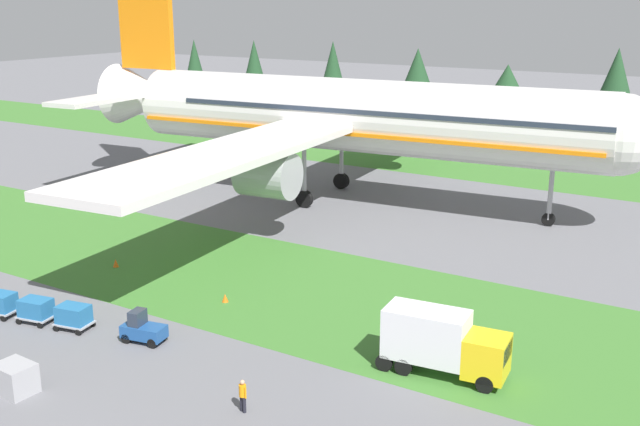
{
  "coord_description": "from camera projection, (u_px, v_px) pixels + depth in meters",
  "views": [
    {
      "loc": [
        25.14,
        -17.95,
        19.72
      ],
      "look_at": [
        -4.24,
        29.35,
        4.0
      ],
      "focal_mm": 42.48,
      "sensor_mm": 36.0,
      "label": 1
    }
  ],
  "objects": [
    {
      "name": "cargo_dolly_second",
      "position": [
        36.0,
        309.0,
        47.77
      ],
      "size": [
        2.44,
        1.88,
        1.55
      ],
      "rotation": [
        0.0,
        0.0,
        -1.38
      ],
      "color": "#A3A3A8",
      "rests_on": "ground"
    },
    {
      "name": "grass_strip_far",
      "position": [
        531.0,
        171.0,
        90.36
      ],
      "size": [
        320.0,
        17.43,
        0.01
      ],
      "primitive_type": "cube",
      "color": "#3D752D",
      "rests_on": "ground"
    },
    {
      "name": "grass_strip_near",
      "position": [
        328.0,
        297.0,
        52.06
      ],
      "size": [
        320.0,
        17.43,
        0.01
      ],
      "primitive_type": "cube",
      "color": "#3D752D",
      "rests_on": "ground"
    },
    {
      "name": "airliner",
      "position": [
        347.0,
        115.0,
        74.78
      ],
      "size": [
        58.1,
        72.02,
        24.49
      ],
      "rotation": [
        0.0,
        0.0,
        -1.48
      ],
      "color": "silver",
      "rests_on": "ground"
    },
    {
      "name": "taxiway_marker_1",
      "position": [
        116.0,
        263.0,
        57.87
      ],
      "size": [
        0.44,
        0.44,
        0.62
      ],
      "primitive_type": "cone",
      "color": "orange",
      "rests_on": "ground"
    },
    {
      "name": "cargo_dolly_lead",
      "position": [
        73.0,
        315.0,
        46.77
      ],
      "size": [
        2.44,
        1.88,
        1.55
      ],
      "rotation": [
        0.0,
        0.0,
        -1.38
      ],
      "color": "#A3A3A8",
      "rests_on": "ground"
    },
    {
      "name": "cargo_dolly_third",
      "position": [
        0.0,
        302.0,
        48.77
      ],
      "size": [
        2.44,
        1.88,
        1.55
      ],
      "rotation": [
        0.0,
        0.0,
        -1.38
      ],
      "color": "#A3A3A8",
      "rests_on": "ground"
    },
    {
      "name": "ground_crew_marshaller",
      "position": [
        243.0,
        394.0,
        37.33
      ],
      "size": [
        0.54,
        0.36,
        1.74
      ],
      "rotation": [
        0.0,
        0.0,
        2.87
      ],
      "color": "black",
      "rests_on": "ground"
    },
    {
      "name": "catering_truck",
      "position": [
        442.0,
        341.0,
        40.86
      ],
      "size": [
        7.16,
        3.03,
        3.58
      ],
      "rotation": [
        0.0,
        0.0,
        -1.46
      ],
      "color": "yellow",
      "rests_on": "ground"
    },
    {
      "name": "taxiway_marker_2",
      "position": [
        225.0,
        298.0,
        51.16
      ],
      "size": [
        0.44,
        0.44,
        0.57
      ],
      "primitive_type": "cone",
      "color": "orange",
      "rests_on": "ground"
    },
    {
      "name": "baggage_tug",
      "position": [
        143.0,
        329.0,
        45.06
      ],
      "size": [
        2.8,
        1.76,
        1.97
      ],
      "rotation": [
        0.0,
        0.0,
        -1.38
      ],
      "color": "#1E4C8E",
      "rests_on": "ground"
    },
    {
      "name": "uld_container_0",
      "position": [
        15.0,
        378.0,
        39.23
      ],
      "size": [
        2.08,
        1.7,
        1.6
      ],
      "primitive_type": "cube",
      "rotation": [
        0.0,
        0.0,
        -0.05
      ],
      "color": "#A3A3A8",
      "rests_on": "ground"
    }
  ]
}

